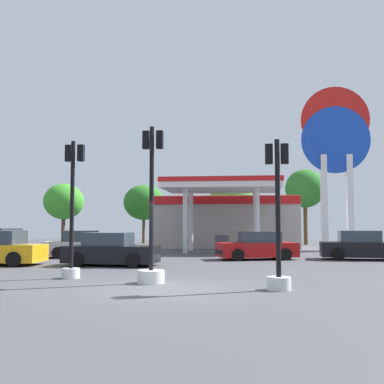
{
  "coord_description": "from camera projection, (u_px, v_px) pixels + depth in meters",
  "views": [
    {
      "loc": [
        2.19,
        -12.63,
        1.79
      ],
      "look_at": [
        -0.87,
        15.69,
        3.87
      ],
      "focal_mm": 42.08,
      "sensor_mm": 36.0,
      "label": 1
    }
  ],
  "objects": [
    {
      "name": "car_1",
      "position": [
        83.0,
        245.0,
        24.68
      ],
      "size": [
        4.41,
        2.77,
        1.47
      ],
      "color": "black",
      "rests_on": "ground"
    },
    {
      "name": "car_2",
      "position": [
        111.0,
        251.0,
        19.7
      ],
      "size": [
        4.15,
        2.07,
        1.45
      ],
      "color": "black",
      "rests_on": "ground"
    },
    {
      "name": "traffic_signal_1",
      "position": [
        72.0,
        221.0,
        15.25
      ],
      "size": [
        0.65,
        0.66,
        4.65
      ],
      "color": "silver",
      "rests_on": "ground"
    },
    {
      "name": "tree_1",
      "position": [
        144.0,
        202.0,
        43.83
      ],
      "size": [
        3.94,
        3.94,
        5.69
      ],
      "color": "brown",
      "rests_on": "ground"
    },
    {
      "name": "station_pole_sign",
      "position": [
        336.0,
        146.0,
        31.46
      ],
      "size": [
        4.72,
        0.56,
        11.51
      ],
      "color": "white",
      "rests_on": "ground"
    },
    {
      "name": "tree_3",
      "position": [
        305.0,
        189.0,
        40.86
      ],
      "size": [
        3.53,
        3.53,
        6.83
      ],
      "color": "brown",
      "rests_on": "ground"
    },
    {
      "name": "car_5",
      "position": [
        0.0,
        243.0,
        26.02
      ],
      "size": [
        4.76,
        2.94,
        1.59
      ],
      "color": "black",
      "rests_on": "ground"
    },
    {
      "name": "tree_2",
      "position": [
        231.0,
        199.0,
        42.63
      ],
      "size": [
        4.11,
        4.11,
        5.89
      ],
      "color": "brown",
      "rests_on": "ground"
    },
    {
      "name": "car_3",
      "position": [
        362.0,
        246.0,
        23.11
      ],
      "size": [
        4.31,
        2.22,
        1.49
      ],
      "color": "black",
      "rests_on": "ground"
    },
    {
      "name": "gas_station",
      "position": [
        225.0,
        219.0,
        35.39
      ],
      "size": [
        11.2,
        12.0,
        4.75
      ],
      "color": "#ADA89E",
      "rests_on": "ground"
    },
    {
      "name": "tree_0",
      "position": [
        64.0,
        202.0,
        44.53
      ],
      "size": [
        3.92,
        3.92,
        5.87
      ],
      "color": "brown",
      "rests_on": "ground"
    },
    {
      "name": "traffic_signal_2",
      "position": [
        151.0,
        238.0,
        13.91
      ],
      "size": [
        0.82,
        0.82,
        4.86
      ],
      "color": "silver",
      "rests_on": "ground"
    },
    {
      "name": "car_0",
      "position": [
        257.0,
        247.0,
        23.24
      ],
      "size": [
        4.33,
        2.75,
        1.44
      ],
      "color": "black",
      "rests_on": "ground"
    },
    {
      "name": "traffic_signal_0",
      "position": [
        278.0,
        234.0,
        12.51
      ],
      "size": [
        0.66,
        0.69,
        4.19
      ],
      "color": "silver",
      "rests_on": "ground"
    },
    {
      "name": "ground_plane",
      "position": [
        163.0,
        289.0,
        12.63
      ],
      "size": [
        90.0,
        90.0,
        0.0
      ],
      "primitive_type": "plane",
      "color": "#47474C",
      "rests_on": "ground"
    }
  ]
}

